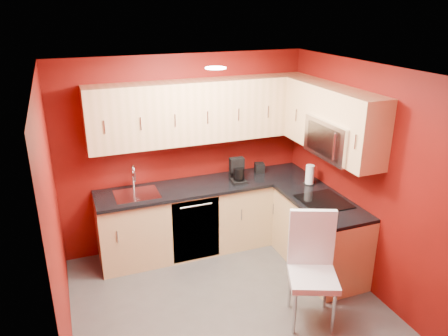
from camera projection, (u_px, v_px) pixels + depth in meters
floor at (226, 302)px, 4.76m from camera, size 3.20×3.20×0.00m
ceiling at (227, 71)px, 3.87m from camera, size 3.20×3.20×0.00m
wall_back at (185, 153)px, 5.63m from camera, size 3.20×0.00×3.20m
wall_front at (306, 284)px, 3.01m from camera, size 3.20×0.00×3.20m
wall_left at (55, 226)px, 3.78m from camera, size 0.00×3.00×3.00m
wall_right at (360, 177)px, 4.85m from camera, size 0.00×3.00×3.00m
base_cabinets_back at (208, 217)px, 5.72m from camera, size 2.80×0.60×0.87m
base_cabinets_right at (319, 236)px, 5.26m from camera, size 0.60×1.30×0.87m
countertop_back at (207, 185)px, 5.55m from camera, size 2.80×0.63×0.04m
countertop_right at (322, 202)px, 5.08m from camera, size 0.63×1.27×0.04m
upper_cabinets_back at (203, 111)px, 5.34m from camera, size 2.80×0.35×0.75m
upper_cabinets_right at (329, 113)px, 4.95m from camera, size 0.35×1.55×0.75m
microwave at (338, 139)px, 4.81m from camera, size 0.42×0.76×0.42m
cooktop at (323, 201)px, 5.04m from camera, size 0.50×0.55×0.01m
sink at (136, 191)px, 5.24m from camera, size 0.52×0.42×0.35m
dishwasher_front at (196, 230)px, 5.39m from camera, size 0.60×0.02×0.82m
downlight at (216, 68)px, 4.14m from camera, size 0.20×0.20×0.01m
coffee_maker at (238, 171)px, 5.56m from camera, size 0.19×0.25×0.30m
napkin_holder at (260, 168)px, 5.89m from camera, size 0.15×0.15×0.13m
paper_towel at (310, 175)px, 5.49m from camera, size 0.16×0.16×0.25m
dining_chair at (313, 272)px, 4.30m from camera, size 0.62×0.63×1.15m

